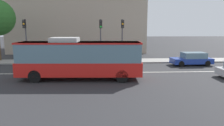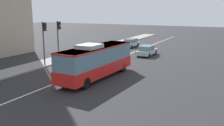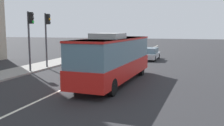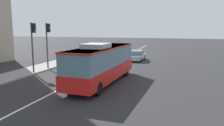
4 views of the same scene
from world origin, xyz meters
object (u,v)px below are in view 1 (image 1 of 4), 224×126
(sedan_blue, at_px, (192,59))
(traffic_light_mid_block, at_px, (101,33))
(traffic_light_near_corner, at_px, (25,33))
(transit_bus, at_px, (80,58))
(traffic_light_far_corner, at_px, (122,33))

(sedan_blue, bearing_deg, traffic_light_mid_block, -12.95)
(traffic_light_near_corner, relative_size, traffic_light_mid_block, 1.00)
(sedan_blue, height_order, traffic_light_near_corner, traffic_light_near_corner)
(transit_bus, bearing_deg, sedan_blue, 29.31)
(transit_bus, xyz_separation_m, traffic_light_mid_block, (1.76, 8.00, 1.75))
(traffic_light_near_corner, xyz_separation_m, traffic_light_mid_block, (8.70, 0.02, 0.00))
(sedan_blue, relative_size, traffic_light_near_corner, 0.88)
(sedan_blue, distance_m, traffic_light_far_corner, 8.50)
(traffic_light_near_corner, bearing_deg, traffic_light_far_corner, 94.38)
(traffic_light_mid_block, distance_m, traffic_light_far_corner, 2.56)
(traffic_light_near_corner, height_order, traffic_light_mid_block, same)
(sedan_blue, relative_size, traffic_light_far_corner, 0.88)
(traffic_light_far_corner, bearing_deg, transit_bus, -30.03)
(sedan_blue, height_order, traffic_light_far_corner, traffic_light_far_corner)
(transit_bus, relative_size, sedan_blue, 2.21)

